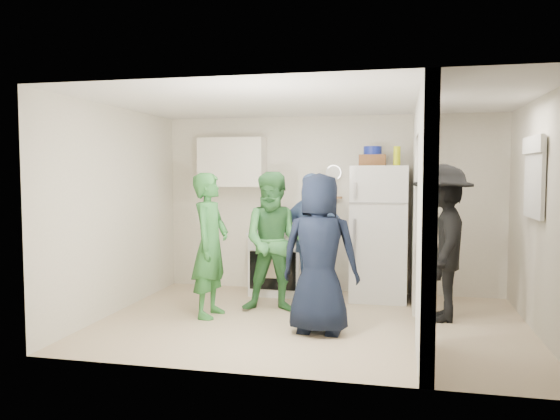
% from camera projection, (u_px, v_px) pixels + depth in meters
% --- Properties ---
extents(floor, '(4.80, 4.80, 0.00)m').
position_uv_depth(floor, '(311.00, 322.00, 6.21)').
color(floor, tan).
rests_on(floor, ground).
extents(wall_back, '(4.80, 0.00, 4.80)m').
position_uv_depth(wall_back, '(330.00, 204.00, 7.78)').
color(wall_back, silver).
rests_on(wall_back, floor).
extents(wall_front, '(4.80, 0.00, 4.80)m').
position_uv_depth(wall_front, '(278.00, 228.00, 4.47)').
color(wall_front, silver).
rests_on(wall_front, floor).
extents(wall_left, '(0.00, 3.40, 3.40)m').
position_uv_depth(wall_left, '(116.00, 210.00, 6.64)').
color(wall_left, silver).
rests_on(wall_left, floor).
extents(wall_right, '(0.00, 3.40, 3.40)m').
position_uv_depth(wall_right, '(542.00, 217.00, 5.61)').
color(wall_right, silver).
rests_on(wall_right, floor).
extents(ceiling, '(4.80, 4.80, 0.00)m').
position_uv_depth(ceiling, '(312.00, 101.00, 6.04)').
color(ceiling, white).
rests_on(ceiling, wall_back).
extents(partition_pier_back, '(0.12, 1.20, 2.50)m').
position_uv_depth(partition_pier_back, '(418.00, 208.00, 6.94)').
color(partition_pier_back, silver).
rests_on(partition_pier_back, floor).
extents(partition_pier_front, '(0.12, 1.20, 2.50)m').
position_uv_depth(partition_pier_front, '(426.00, 224.00, 4.79)').
color(partition_pier_front, silver).
rests_on(partition_pier_front, floor).
extents(partition_header, '(0.12, 1.00, 0.40)m').
position_uv_depth(partition_header, '(423.00, 116.00, 5.79)').
color(partition_header, silver).
rests_on(partition_header, partition_pier_back).
extents(stove, '(0.74, 0.61, 0.88)m').
position_uv_depth(stove, '(278.00, 262.00, 7.66)').
color(stove, white).
rests_on(stove, floor).
extents(upper_cabinet, '(0.95, 0.34, 0.70)m').
position_uv_depth(upper_cabinet, '(232.00, 162.00, 7.86)').
color(upper_cabinet, silver).
rests_on(upper_cabinet, wall_back).
extents(fridge, '(0.74, 0.72, 1.79)m').
position_uv_depth(fridge, '(379.00, 233.00, 7.30)').
color(fridge, white).
rests_on(fridge, floor).
extents(wicker_basket, '(0.35, 0.25, 0.15)m').
position_uv_depth(wicker_basket, '(373.00, 160.00, 7.30)').
color(wicker_basket, brown).
rests_on(wicker_basket, fridge).
extents(blue_bowl, '(0.24, 0.24, 0.11)m').
position_uv_depth(blue_bowl, '(373.00, 151.00, 7.30)').
color(blue_bowl, navy).
rests_on(blue_bowl, wicker_basket).
extents(yellow_cup_stack_top, '(0.09, 0.09, 0.25)m').
position_uv_depth(yellow_cup_stack_top, '(397.00, 156.00, 7.09)').
color(yellow_cup_stack_top, '#CADA12').
rests_on(yellow_cup_stack_top, fridge).
extents(wall_clock, '(0.22, 0.02, 0.22)m').
position_uv_depth(wall_clock, '(334.00, 173.00, 7.72)').
color(wall_clock, white).
rests_on(wall_clock, wall_back).
extents(spice_shelf, '(0.35, 0.08, 0.03)m').
position_uv_depth(spice_shelf, '(330.00, 197.00, 7.72)').
color(spice_shelf, olive).
rests_on(spice_shelf, wall_back).
extents(nook_window, '(0.03, 0.70, 0.80)m').
position_uv_depth(nook_window, '(536.00, 178.00, 5.78)').
color(nook_window, black).
rests_on(nook_window, wall_right).
extents(nook_window_frame, '(0.04, 0.76, 0.86)m').
position_uv_depth(nook_window_frame, '(534.00, 178.00, 5.78)').
color(nook_window_frame, white).
rests_on(nook_window_frame, wall_right).
extents(nook_valance, '(0.04, 0.82, 0.18)m').
position_uv_depth(nook_valance, '(533.00, 145.00, 5.76)').
color(nook_valance, white).
rests_on(nook_valance, wall_right).
extents(yellow_cup_stack_stove, '(0.09, 0.09, 0.25)m').
position_uv_depth(yellow_cup_stack_stove, '(266.00, 224.00, 7.44)').
color(yellow_cup_stack_stove, '#FAFF15').
rests_on(yellow_cup_stack_stove, stove).
extents(red_cup, '(0.09, 0.09, 0.12)m').
position_uv_depth(red_cup, '(290.00, 229.00, 7.39)').
color(red_cup, '#B80C14').
rests_on(red_cup, stove).
extents(person_green_left, '(0.45, 0.64, 1.70)m').
position_uv_depth(person_green_left, '(210.00, 245.00, 6.43)').
color(person_green_left, '#2D7135').
rests_on(person_green_left, floor).
extents(person_green_center, '(0.92, 0.76, 1.71)m').
position_uv_depth(person_green_center, '(275.00, 242.00, 6.65)').
color(person_green_center, '#3D843A').
rests_on(person_green_center, floor).
extents(person_denim, '(1.06, 0.62, 1.70)m').
position_uv_depth(person_denim, '(311.00, 239.00, 6.96)').
color(person_denim, '#3C5883').
rests_on(person_denim, floor).
extents(person_navy, '(0.87, 0.60, 1.70)m').
position_uv_depth(person_navy, '(319.00, 254.00, 5.74)').
color(person_navy, black).
rests_on(person_navy, floor).
extents(person_nook, '(0.75, 1.21, 1.80)m').
position_uv_depth(person_nook, '(442.00, 243.00, 6.26)').
color(person_nook, black).
rests_on(person_nook, floor).
extents(bottle_a, '(0.07, 0.07, 0.31)m').
position_uv_depth(bottle_a, '(260.00, 219.00, 7.78)').
color(bottle_a, brown).
rests_on(bottle_a, stove).
extents(bottle_b, '(0.08, 0.08, 0.30)m').
position_uv_depth(bottle_b, '(265.00, 221.00, 7.60)').
color(bottle_b, '#194C1C').
rests_on(bottle_b, stove).
extents(bottle_c, '(0.06, 0.06, 0.28)m').
position_uv_depth(bottle_c, '(276.00, 220.00, 7.80)').
color(bottle_c, '#B4BAC3').
rests_on(bottle_c, stove).
extents(bottle_d, '(0.07, 0.07, 0.27)m').
position_uv_depth(bottle_d, '(279.00, 222.00, 7.57)').
color(bottle_d, '#642D11').
rests_on(bottle_d, stove).
extents(bottle_e, '(0.06, 0.06, 0.31)m').
position_uv_depth(bottle_e, '(287.00, 219.00, 7.79)').
color(bottle_e, '#929DA1').
rests_on(bottle_e, stove).
extents(bottle_f, '(0.07, 0.07, 0.30)m').
position_uv_depth(bottle_f, '(290.00, 221.00, 7.61)').
color(bottle_f, '#123223').
rests_on(bottle_f, stove).
extents(bottle_g, '(0.08, 0.08, 0.28)m').
position_uv_depth(bottle_g, '(298.00, 221.00, 7.72)').
color(bottle_g, olive).
rests_on(bottle_g, stove).
extents(bottle_h, '(0.08, 0.08, 0.30)m').
position_uv_depth(bottle_h, '(256.00, 221.00, 7.55)').
color(bottle_h, '#AEB0BA').
rests_on(bottle_h, stove).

